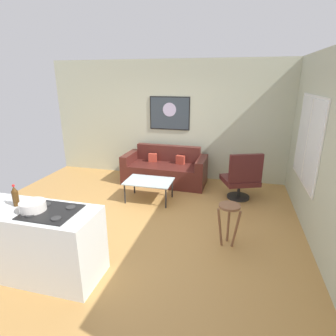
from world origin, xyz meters
The scene contains 12 objects.
ground centered at (0.00, 0.00, -0.02)m, with size 6.40×6.40×0.04m, color #B58345.
back_wall centered at (0.00, 2.42, 1.40)m, with size 6.40×0.05×2.80m, color #BABEA2.
right_wall centered at (2.62, 0.30, 1.40)m, with size 0.05×6.40×2.80m, color #B6BCA1.
couch centered at (-0.16, 1.88, 0.30)m, with size 1.94×0.87×0.84m.
coffee_table centered at (-0.22, 0.83, 0.39)m, with size 0.93×0.63×0.42m.
armchair centered at (1.58, 1.31, 0.47)m, with size 0.84×0.83×1.01m.
bar_stool centered at (1.40, -0.37, 0.50)m, with size 0.36×0.35×0.65m.
kitchen_counter centered at (-0.90, -1.60, 0.45)m, with size 1.63×0.65×0.92m.
soda_bottle_2 centered at (-1.12, -1.55, 1.02)m, with size 0.07×0.07×0.27m.
mixing_bowl centered at (-0.82, -1.63, 0.96)m, with size 0.29×0.29×0.12m.
wall_painting centered at (-0.17, 2.38, 1.58)m, with size 0.98×0.03×0.79m.
window centered at (2.59, 0.90, 1.38)m, with size 0.03×1.60×1.48m.
Camera 1 is at (1.42, -4.02, 2.38)m, focal length 29.13 mm.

